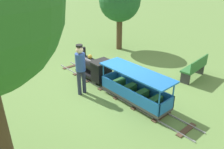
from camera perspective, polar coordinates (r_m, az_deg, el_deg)
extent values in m
plane|color=#608442|center=(7.38, -0.18, -3.78)|extent=(60.00, 60.00, 0.00)
cube|color=gray|center=(7.14, -0.79, -4.66)|extent=(0.03, 6.05, 0.04)
cube|color=gray|center=(7.41, 1.92, -3.47)|extent=(0.03, 6.05, 0.04)
cube|color=#4C3828|center=(5.93, 18.52, -13.35)|extent=(0.70, 0.14, 0.03)
cube|color=#4C3828|center=(6.23, 12.54, -10.41)|extent=(0.70, 0.14, 0.03)
cube|color=#4C3828|center=(6.60, 7.27, -7.69)|extent=(0.70, 0.14, 0.03)
cube|color=#4C3828|center=(7.04, 2.66, -5.22)|extent=(0.70, 0.14, 0.03)
cube|color=#4C3828|center=(7.53, -1.35, -3.03)|extent=(0.70, 0.14, 0.03)
cube|color=#4C3828|center=(8.05, -4.84, -1.10)|extent=(0.70, 0.14, 0.03)
cube|color=#4C3828|center=(8.62, -7.88, 0.58)|extent=(0.70, 0.14, 0.03)
cube|color=#4C3828|center=(9.21, -10.54, 2.06)|extent=(0.70, 0.14, 0.03)
cube|color=black|center=(7.96, -4.85, 0.13)|extent=(0.58, 1.40, 0.10)
cylinder|color=black|center=(7.97, -5.81, 2.86)|extent=(0.44, 0.85, 0.44)
cylinder|color=#B7932D|center=(8.29, -7.55, 3.70)|extent=(0.37, 0.02, 0.37)
cylinder|color=black|center=(8.06, -7.18, 5.92)|extent=(0.12, 0.12, 0.31)
sphere|color=#B7932D|center=(7.83, -5.68, 4.58)|extent=(0.16, 0.16, 0.16)
cube|color=black|center=(7.48, -2.74, 1.22)|extent=(0.58, 0.45, 0.55)
cube|color=black|center=(7.37, -2.78, 3.31)|extent=(0.66, 0.53, 0.04)
sphere|color=#F2EAB2|center=(8.23, -7.77, 5.43)|extent=(0.10, 0.10, 0.10)
cylinder|color=#2D2D2D|center=(8.11, -7.64, 0.39)|extent=(0.05, 0.32, 0.32)
cylinder|color=#2D2D2D|center=(8.35, -5.04, 1.28)|extent=(0.05, 0.32, 0.32)
cylinder|color=#2D2D2D|center=(7.59, -4.63, -1.28)|extent=(0.05, 0.32, 0.32)
cylinder|color=#2D2D2D|center=(7.84, -1.95, -0.28)|extent=(0.05, 0.32, 0.32)
cube|color=#3F3F3F|center=(6.65, 5.84, -5.69)|extent=(0.66, 2.25, 0.08)
cube|color=blue|center=(6.34, 4.00, -5.01)|extent=(0.04, 2.25, 0.35)
cube|color=blue|center=(6.74, 7.72, -3.20)|extent=(0.04, 2.25, 0.35)
cube|color=blue|center=(7.23, -0.49, -0.87)|extent=(0.66, 0.04, 0.35)
cube|color=blue|center=(5.97, 13.77, -7.89)|extent=(0.66, 0.04, 0.35)
cylinder|color=blue|center=(6.95, -2.20, -0.21)|extent=(0.04, 0.04, 0.75)
cylinder|color=blue|center=(7.31, 1.44, 1.15)|extent=(0.04, 0.04, 0.75)
cylinder|color=blue|center=(5.66, 11.94, -7.26)|extent=(0.04, 0.04, 0.75)
cylinder|color=blue|center=(6.10, 15.39, -5.11)|extent=(0.04, 0.04, 0.75)
cube|color=blue|center=(6.27, 6.16, 0.66)|extent=(0.76, 2.35, 0.04)
cube|color=#2D6B33|center=(6.17, 10.90, -6.97)|extent=(0.50, 0.20, 0.24)
cube|color=#2D6B33|center=(6.43, 7.49, -5.29)|extent=(0.50, 0.20, 0.24)
cube|color=#2D6B33|center=(6.71, 4.37, -3.73)|extent=(0.50, 0.20, 0.24)
cube|color=#2D6B33|center=(7.01, 1.53, -2.29)|extent=(0.50, 0.20, 0.24)
cylinder|color=#262626|center=(7.00, -0.19, -4.02)|extent=(0.04, 0.24, 0.24)
cylinder|color=#262626|center=(7.27, 2.54, -2.83)|extent=(0.04, 0.24, 0.24)
cylinder|color=#262626|center=(6.09, 9.81, -9.41)|extent=(0.04, 0.24, 0.24)
cylinder|color=#262626|center=(6.40, 12.46, -7.76)|extent=(0.04, 0.24, 0.24)
cylinder|color=#282D47|center=(6.98, -8.43, -2.15)|extent=(0.12, 0.12, 0.80)
cylinder|color=#282D47|center=(7.07, -7.22, -1.71)|extent=(0.12, 0.12, 0.80)
cylinder|color=#2D4C99|center=(6.74, -8.15, 3.17)|extent=(0.30, 0.30, 0.55)
sphere|color=beige|center=(6.61, -8.36, 6.26)|extent=(0.22, 0.22, 0.22)
cylinder|color=black|center=(6.57, -8.43, 7.33)|extent=(0.20, 0.20, 0.06)
cube|color=#2D6B33|center=(8.45, 20.23, 1.68)|extent=(1.33, 0.51, 0.06)
cube|color=#2D6B33|center=(8.32, 21.54, 2.59)|extent=(1.30, 0.15, 0.40)
cube|color=#333333|center=(8.05, 18.30, -0.85)|extent=(0.11, 0.33, 0.42)
cube|color=#333333|center=(9.03, 21.55, 1.50)|extent=(0.11, 0.33, 0.42)
cylinder|color=#4C3823|center=(4.19, -26.87, -13.18)|extent=(0.29, 0.29, 2.35)
cylinder|color=#4C3823|center=(10.96, 1.89, 10.73)|extent=(0.28, 0.28, 1.64)
sphere|color=#235B2D|center=(10.68, 2.01, 18.50)|extent=(1.92, 1.92, 1.92)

